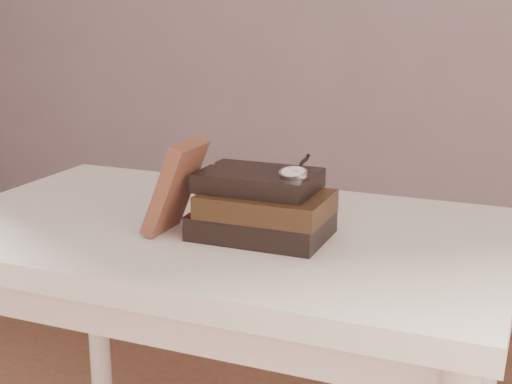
% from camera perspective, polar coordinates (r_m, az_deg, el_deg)
% --- Properties ---
extents(table, '(1.00, 0.60, 0.75)m').
position_cam_1_polar(table, '(1.29, -2.90, -6.41)').
color(table, silver).
rests_on(table, ground).
extents(book_stack, '(0.22, 0.15, 0.11)m').
position_cam_1_polar(book_stack, '(1.18, 0.51, -1.19)').
color(book_stack, black).
rests_on(book_stack, table).
extents(journal, '(0.08, 0.10, 0.16)m').
position_cam_1_polar(journal, '(1.20, -6.43, 0.41)').
color(journal, '#4A271C').
rests_on(journal, table).
extents(pocket_watch, '(0.05, 0.15, 0.02)m').
position_cam_1_polar(pocket_watch, '(1.14, 3.04, 1.58)').
color(pocket_watch, silver).
rests_on(pocket_watch, book_stack).
extents(eyeglasses, '(0.09, 0.11, 0.04)m').
position_cam_1_polar(eyeglasses, '(1.27, -1.51, 0.53)').
color(eyeglasses, silver).
rests_on(eyeglasses, book_stack).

